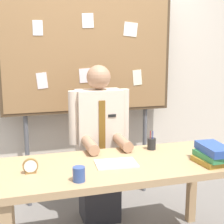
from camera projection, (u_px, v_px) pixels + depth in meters
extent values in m
cube|color=beige|center=(84.00, 71.00, 3.46)|extent=(6.40, 0.08, 2.70)
cube|color=tan|center=(119.00, 166.00, 2.45)|extent=(1.72, 0.73, 0.05)
cube|color=tan|center=(10.00, 209.00, 2.59)|extent=(0.07, 0.07, 0.71)
cube|color=tan|center=(192.00, 185.00, 3.03)|extent=(0.07, 0.07, 0.71)
cube|color=#2D2D33|center=(100.00, 196.00, 3.11)|extent=(0.34, 0.30, 0.44)
cube|color=beige|center=(99.00, 133.00, 2.99)|extent=(0.40, 0.22, 0.79)
sphere|color=#A87A5B|center=(99.00, 77.00, 2.89)|extent=(0.21, 0.21, 0.21)
cylinder|color=beige|center=(74.00, 118.00, 2.88)|extent=(0.09, 0.09, 0.47)
cylinder|color=beige|center=(124.00, 115.00, 3.00)|extent=(0.09, 0.09, 0.47)
cylinder|color=#A87A5B|center=(90.00, 145.00, 2.71)|extent=(0.09, 0.30, 0.09)
cylinder|color=#A87A5B|center=(123.00, 142.00, 2.79)|extent=(0.09, 0.30, 0.09)
cube|color=brown|center=(102.00, 130.00, 2.87)|extent=(0.06, 0.01, 0.51)
cube|color=black|center=(112.00, 116.00, 2.87)|extent=(0.07, 0.01, 0.02)
cube|color=#4C3823|center=(88.00, 51.00, 3.24)|extent=(1.71, 0.05, 1.21)
cube|color=olive|center=(88.00, 51.00, 3.23)|extent=(1.65, 0.04, 1.15)
cylinder|color=#59595E|center=(28.00, 160.00, 3.30)|extent=(0.04, 0.04, 0.98)
cylinder|color=#59595E|center=(144.00, 149.00, 3.65)|extent=(0.04, 0.04, 0.98)
cube|color=silver|center=(42.00, 81.00, 3.13)|extent=(0.11, 0.00, 0.16)
cube|color=#F4EFCC|center=(137.00, 78.00, 3.40)|extent=(0.11, 0.00, 0.16)
cube|color=white|center=(88.00, 21.00, 3.14)|extent=(0.12, 0.00, 0.14)
cube|color=white|center=(131.00, 29.00, 3.28)|extent=(0.15, 0.00, 0.15)
cube|color=white|center=(38.00, 28.00, 3.03)|extent=(0.09, 0.00, 0.14)
cube|color=silver|center=(87.00, 75.00, 3.24)|extent=(0.15, 0.00, 0.15)
cube|color=olive|center=(212.00, 160.00, 2.44)|extent=(0.24, 0.25, 0.04)
cube|color=#337F47|center=(213.00, 155.00, 2.43)|extent=(0.19, 0.27, 0.04)
cube|color=#2D4C99|center=(214.00, 149.00, 2.43)|extent=(0.18, 0.31, 0.06)
cube|color=silver|center=(116.00, 164.00, 2.42)|extent=(0.31, 0.23, 0.01)
cylinder|color=olive|center=(30.00, 166.00, 2.24)|extent=(0.10, 0.02, 0.10)
cylinder|color=white|center=(30.00, 166.00, 2.23)|extent=(0.09, 0.00, 0.09)
cube|color=olive|center=(31.00, 172.00, 2.25)|extent=(0.07, 0.04, 0.01)
cylinder|color=#334C8C|center=(79.00, 174.00, 2.11)|extent=(0.08, 0.08, 0.10)
cylinder|color=#262626|center=(152.00, 144.00, 2.76)|extent=(0.07, 0.07, 0.09)
cylinder|color=#263399|center=(153.00, 140.00, 2.74)|extent=(0.01, 0.01, 0.15)
cylinder|color=maroon|center=(150.00, 139.00, 2.75)|extent=(0.01, 0.01, 0.15)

